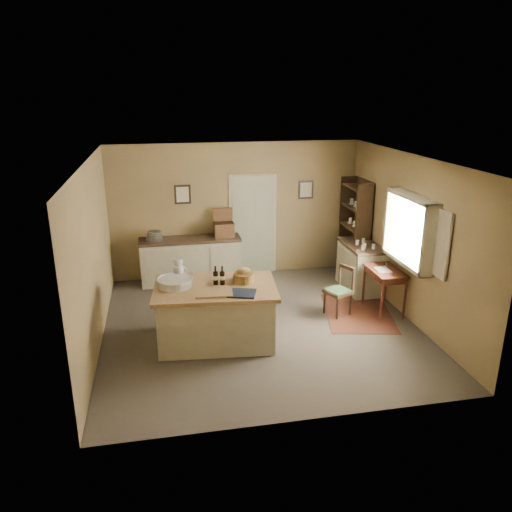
{
  "coord_description": "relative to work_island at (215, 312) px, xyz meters",
  "views": [
    {
      "loc": [
        -1.49,
        -7.22,
        3.69
      ],
      "look_at": [
        -0.04,
        0.17,
        1.15
      ],
      "focal_mm": 35.0,
      "sensor_mm": 36.0,
      "label": 1
    }
  ],
  "objects": [
    {
      "name": "ceiling",
      "position": [
        0.78,
        0.38,
        2.22
      ],
      "size": [
        5.0,
        5.0,
        0.0
      ],
      "primitive_type": "plane",
      "color": "silver",
      "rests_on": "wall_back"
    },
    {
      "name": "wall_left",
      "position": [
        -1.72,
        0.38,
        0.87
      ],
      "size": [
        0.1,
        5.0,
        2.7
      ],
      "primitive_type": "cube",
      "color": "#967B4C",
      "rests_on": "ground"
    },
    {
      "name": "shelving_unit",
      "position": [
        3.13,
        2.24,
        0.52
      ],
      "size": [
        0.34,
        0.9,
        2.0
      ],
      "color": "black",
      "rests_on": "ground"
    },
    {
      "name": "desk_chair",
      "position": [
        2.16,
        0.56,
        -0.07
      ],
      "size": [
        0.51,
        0.51,
        0.83
      ],
      "primitive_type": null,
      "rotation": [
        0.0,
        0.0,
        0.43
      ],
      "color": "black",
      "rests_on": "ground"
    },
    {
      "name": "writing_desk",
      "position": [
        2.98,
        0.54,
        0.18
      ],
      "size": [
        0.5,
        0.81,
        0.82
      ],
      "color": "#391810",
      "rests_on": "ground"
    },
    {
      "name": "sideboard",
      "position": [
        -0.18,
        2.58,
        -0.0
      ],
      "size": [
        1.97,
        0.56,
        1.18
      ],
      "color": "beige",
      "rests_on": "ground"
    },
    {
      "name": "rug",
      "position": [
        2.53,
        0.54,
        -0.48
      ],
      "size": [
        1.41,
        1.79,
        0.01
      ],
      "primitive_type": "cube",
      "rotation": [
        0.0,
        0.0,
        -0.21
      ],
      "color": "#4C2617",
      "rests_on": "ground"
    },
    {
      "name": "wall_back",
      "position": [
        0.78,
        2.88,
        0.87
      ],
      "size": [
        5.0,
        0.1,
        2.7
      ],
      "primitive_type": "cube",
      "color": "#967B4C",
      "rests_on": "ground"
    },
    {
      "name": "right_cabinet",
      "position": [
        2.98,
        1.56,
        -0.02
      ],
      "size": [
        0.62,
        1.11,
        0.99
      ],
      "color": "beige",
      "rests_on": "ground"
    },
    {
      "name": "wall_right",
      "position": [
        3.28,
        0.38,
        0.87
      ],
      "size": [
        0.1,
        5.0,
        2.7
      ],
      "primitive_type": "cube",
      "color": "#967B4C",
      "rests_on": "ground"
    },
    {
      "name": "window",
      "position": [
        3.2,
        0.18,
        1.07
      ],
      "size": [
        0.25,
        1.99,
        1.12
      ],
      "color": "beige",
      "rests_on": "ground"
    },
    {
      "name": "work_island",
      "position": [
        0.0,
        0.0,
        0.0
      ],
      "size": [
        1.9,
        1.34,
        1.2
      ],
      "rotation": [
        0.0,
        0.0,
        -0.1
      ],
      "color": "beige",
      "rests_on": "ground"
    },
    {
      "name": "door",
      "position": [
        1.13,
        2.85,
        0.57
      ],
      "size": [
        0.97,
        0.06,
        2.11
      ],
      "primitive_type": "cube",
      "color": "#A6AB90",
      "rests_on": "ground"
    },
    {
      "name": "framed_prints",
      "position": [
        0.98,
        2.86,
        1.24
      ],
      "size": [
        2.82,
        0.02,
        0.38
      ],
      "color": "black",
      "rests_on": "ground"
    },
    {
      "name": "wall_front",
      "position": [
        0.78,
        -2.12,
        0.87
      ],
      "size": [
        5.0,
        0.1,
        2.7
      ],
      "primitive_type": "cube",
      "color": "#967B4C",
      "rests_on": "ground"
    },
    {
      "name": "ground",
      "position": [
        0.78,
        0.38,
        -0.48
      ],
      "size": [
        5.0,
        5.0,
        0.0
      ],
      "primitive_type": "plane",
      "color": "brown",
      "rests_on": "ground"
    }
  ]
}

